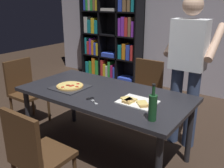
{
  "coord_description": "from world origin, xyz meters",
  "views": [
    {
      "loc": [
        1.54,
        -2.03,
        1.71
      ],
      "look_at": [
        0.0,
        0.15,
        0.8
      ],
      "focal_mm": 40.5,
      "sensor_mm": 36.0,
      "label": 1
    }
  ],
  "objects_px": {
    "chair_near_camera": "(35,153)",
    "wine_bottle": "(153,107)",
    "chair_far_side": "(145,88)",
    "kitchen_scissors": "(92,100)",
    "chair_left_end": "(24,88)",
    "pepperoni_pizza_on_tray": "(70,86)",
    "dining_table": "(104,98)",
    "bookshelf": "(111,37)",
    "person_serving_pizza": "(188,64)"
  },
  "relations": [
    {
      "from": "chair_near_camera",
      "to": "wine_bottle",
      "type": "bearing_deg",
      "value": 42.0
    },
    {
      "from": "chair_near_camera",
      "to": "chair_far_side",
      "type": "relative_size",
      "value": 1.0
    },
    {
      "from": "chair_far_side",
      "to": "kitchen_scissors",
      "type": "height_order",
      "value": "chair_far_side"
    },
    {
      "from": "chair_left_end",
      "to": "wine_bottle",
      "type": "distance_m",
      "value": 2.18
    },
    {
      "from": "wine_bottle",
      "to": "pepperoni_pizza_on_tray",
      "type": "bearing_deg",
      "value": 170.46
    },
    {
      "from": "chair_far_side",
      "to": "kitchen_scissors",
      "type": "bearing_deg",
      "value": -88.23
    },
    {
      "from": "chair_left_end",
      "to": "kitchen_scissors",
      "type": "bearing_deg",
      "value": -9.93
    },
    {
      "from": "dining_table",
      "to": "chair_near_camera",
      "type": "relative_size",
      "value": 2.05
    },
    {
      "from": "bookshelf",
      "to": "wine_bottle",
      "type": "xyz_separation_m",
      "value": [
        2.32,
        -2.67,
        -0.07
      ]
    },
    {
      "from": "chair_near_camera",
      "to": "chair_left_end",
      "type": "distance_m",
      "value": 1.7
    },
    {
      "from": "chair_near_camera",
      "to": "pepperoni_pizza_on_tray",
      "type": "distance_m",
      "value": 0.96
    },
    {
      "from": "chair_near_camera",
      "to": "person_serving_pizza",
      "type": "distance_m",
      "value": 1.86
    },
    {
      "from": "bookshelf",
      "to": "wine_bottle",
      "type": "distance_m",
      "value": 3.54
    },
    {
      "from": "chair_left_end",
      "to": "kitchen_scissors",
      "type": "height_order",
      "value": "chair_left_end"
    },
    {
      "from": "dining_table",
      "to": "chair_left_end",
      "type": "height_order",
      "value": "chair_left_end"
    },
    {
      "from": "dining_table",
      "to": "bookshelf",
      "type": "xyz_separation_m",
      "value": [
        -1.6,
        2.37,
        0.25
      ]
    },
    {
      "from": "pepperoni_pizza_on_tray",
      "to": "wine_bottle",
      "type": "height_order",
      "value": "wine_bottle"
    },
    {
      "from": "bookshelf",
      "to": "wine_bottle",
      "type": "bearing_deg",
      "value": -48.95
    },
    {
      "from": "chair_left_end",
      "to": "bookshelf",
      "type": "distance_m",
      "value": 2.42
    },
    {
      "from": "chair_near_camera",
      "to": "person_serving_pizza",
      "type": "bearing_deg",
      "value": 69.1
    },
    {
      "from": "dining_table",
      "to": "chair_far_side",
      "type": "relative_size",
      "value": 2.05
    },
    {
      "from": "wine_bottle",
      "to": "kitchen_scissors",
      "type": "xyz_separation_m",
      "value": [
        -0.68,
        0.04,
        -0.11
      ]
    },
    {
      "from": "kitchen_scissors",
      "to": "dining_table",
      "type": "bearing_deg",
      "value": 98.34
    },
    {
      "from": "dining_table",
      "to": "chair_left_end",
      "type": "xyz_separation_m",
      "value": [
        -1.41,
        0.0,
        -0.17
      ]
    },
    {
      "from": "bookshelf",
      "to": "chair_far_side",
      "type": "bearing_deg",
      "value": -41.65
    },
    {
      "from": "chair_near_camera",
      "to": "wine_bottle",
      "type": "xyz_separation_m",
      "value": [
        0.72,
        0.65,
        0.36
      ]
    },
    {
      "from": "wine_bottle",
      "to": "person_serving_pizza",
      "type": "bearing_deg",
      "value": 94.61
    },
    {
      "from": "chair_left_end",
      "to": "person_serving_pizza",
      "type": "distance_m",
      "value": 2.23
    },
    {
      "from": "pepperoni_pizza_on_tray",
      "to": "kitchen_scissors",
      "type": "distance_m",
      "value": 0.46
    },
    {
      "from": "chair_left_end",
      "to": "chair_near_camera",
      "type": "bearing_deg",
      "value": -33.89
    },
    {
      "from": "person_serving_pizza",
      "to": "dining_table",
      "type": "bearing_deg",
      "value": -131.32
    },
    {
      "from": "bookshelf",
      "to": "dining_table",
      "type": "bearing_deg",
      "value": -55.96
    },
    {
      "from": "dining_table",
      "to": "chair_near_camera",
      "type": "height_order",
      "value": "chair_near_camera"
    },
    {
      "from": "chair_far_side",
      "to": "chair_left_end",
      "type": "height_order",
      "value": "same"
    },
    {
      "from": "chair_near_camera",
      "to": "chair_left_end",
      "type": "height_order",
      "value": "same"
    },
    {
      "from": "bookshelf",
      "to": "person_serving_pizza",
      "type": "relative_size",
      "value": 1.11
    },
    {
      "from": "chair_left_end",
      "to": "person_serving_pizza",
      "type": "height_order",
      "value": "person_serving_pizza"
    },
    {
      "from": "chair_near_camera",
      "to": "pepperoni_pizza_on_tray",
      "type": "bearing_deg",
      "value": 115.38
    },
    {
      "from": "chair_left_end",
      "to": "pepperoni_pizza_on_tray",
      "type": "relative_size",
      "value": 2.49
    },
    {
      "from": "pepperoni_pizza_on_tray",
      "to": "kitchen_scissors",
      "type": "height_order",
      "value": "pepperoni_pizza_on_tray"
    },
    {
      "from": "dining_table",
      "to": "person_serving_pizza",
      "type": "bearing_deg",
      "value": 48.68
    },
    {
      "from": "pepperoni_pizza_on_tray",
      "to": "chair_far_side",
      "type": "bearing_deg",
      "value": 69.38
    },
    {
      "from": "bookshelf",
      "to": "chair_near_camera",
      "type": "bearing_deg",
      "value": -64.22
    },
    {
      "from": "chair_left_end",
      "to": "wine_bottle",
      "type": "xyz_separation_m",
      "value": [
        2.13,
        -0.3,
        0.36
      ]
    },
    {
      "from": "dining_table",
      "to": "bookshelf",
      "type": "distance_m",
      "value": 2.87
    },
    {
      "from": "chair_near_camera",
      "to": "pepperoni_pizza_on_tray",
      "type": "relative_size",
      "value": 2.49
    },
    {
      "from": "chair_far_side",
      "to": "chair_near_camera",
      "type": "bearing_deg",
      "value": -90.0
    },
    {
      "from": "person_serving_pizza",
      "to": "kitchen_scissors",
      "type": "distance_m",
      "value": 1.18
    },
    {
      "from": "person_serving_pizza",
      "to": "wine_bottle",
      "type": "xyz_separation_m",
      "value": [
        0.08,
        -1.02,
        -0.13
      ]
    },
    {
      "from": "chair_near_camera",
      "to": "person_serving_pizza",
      "type": "height_order",
      "value": "person_serving_pizza"
    }
  ]
}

